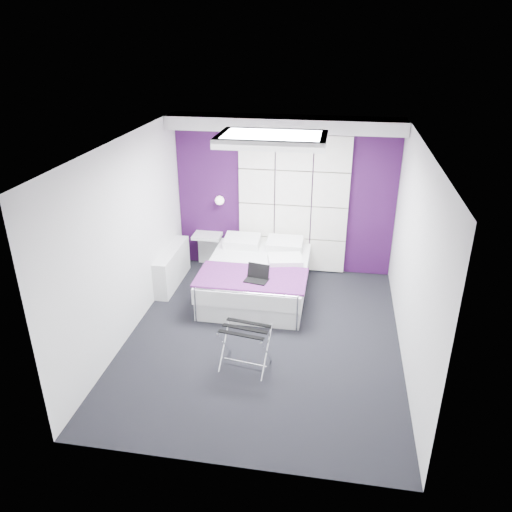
% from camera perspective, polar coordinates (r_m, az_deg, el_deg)
% --- Properties ---
extents(floor, '(4.40, 4.40, 0.00)m').
position_cam_1_polar(floor, '(6.82, 0.85, -9.27)').
color(floor, black).
rests_on(floor, ground).
extents(ceiling, '(4.40, 4.40, 0.00)m').
position_cam_1_polar(ceiling, '(5.78, 1.01, 12.61)').
color(ceiling, white).
rests_on(ceiling, wall_back).
extents(wall_back, '(3.60, 0.00, 3.60)m').
position_cam_1_polar(wall_back, '(8.23, 3.27, 6.90)').
color(wall_back, silver).
rests_on(wall_back, floor).
extents(wall_left, '(0.00, 4.40, 4.40)m').
position_cam_1_polar(wall_left, '(6.68, -14.54, 1.78)').
color(wall_left, silver).
rests_on(wall_left, floor).
extents(wall_right, '(0.00, 4.40, 4.40)m').
position_cam_1_polar(wall_right, '(6.20, 17.59, -0.40)').
color(wall_right, silver).
rests_on(wall_right, floor).
extents(accent_wall, '(3.58, 0.02, 2.58)m').
position_cam_1_polar(accent_wall, '(8.22, 3.26, 6.88)').
color(accent_wall, '#330D3C').
rests_on(accent_wall, wall_back).
extents(soffit, '(3.58, 0.50, 0.20)m').
position_cam_1_polar(soffit, '(7.70, 3.27, 14.86)').
color(soffit, silver).
rests_on(soffit, wall_back).
extents(headboard, '(1.80, 0.08, 2.30)m').
position_cam_1_polar(headboard, '(8.20, 4.25, 5.85)').
color(headboard, silver).
rests_on(headboard, wall_back).
extents(skylight, '(1.36, 0.86, 0.12)m').
position_cam_1_polar(skylight, '(6.38, 1.84, 13.28)').
color(skylight, white).
rests_on(skylight, ceiling).
extents(wall_lamp, '(0.15, 0.15, 0.15)m').
position_cam_1_polar(wall_lamp, '(8.30, -4.12, 6.44)').
color(wall_lamp, white).
rests_on(wall_lamp, wall_back).
extents(radiator, '(0.22, 1.20, 0.60)m').
position_cam_1_polar(radiator, '(8.14, -9.55, -1.22)').
color(radiator, silver).
rests_on(radiator, floor).
extents(bed, '(1.59, 1.91, 0.68)m').
position_cam_1_polar(bed, '(7.72, 0.11, -2.48)').
color(bed, silver).
rests_on(bed, floor).
extents(nightstand, '(0.47, 0.37, 0.05)m').
position_cam_1_polar(nightstand, '(8.54, -5.59, 2.33)').
color(nightstand, silver).
rests_on(nightstand, wall_back).
extents(luggage_rack, '(0.56, 0.42, 0.56)m').
position_cam_1_polar(luggage_rack, '(6.14, -1.24, -10.42)').
color(luggage_rack, silver).
rests_on(luggage_rack, floor).
extents(laptop, '(0.32, 0.23, 0.23)m').
position_cam_1_polar(laptop, '(7.08, 0.09, -2.32)').
color(laptop, black).
rests_on(laptop, bed).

